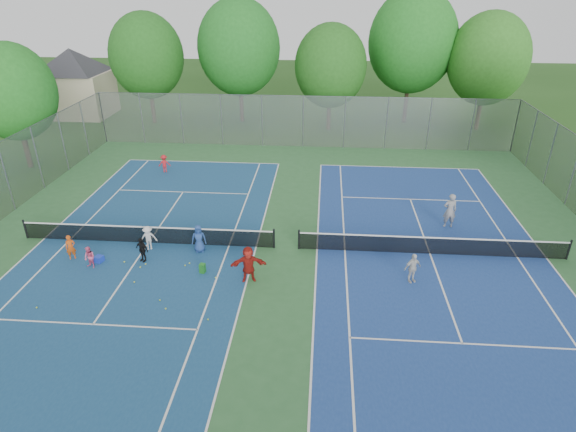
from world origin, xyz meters
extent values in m
plane|color=#204917|center=(0.00, 0.00, 0.00)|extent=(120.00, 120.00, 0.00)
cube|color=#2E6233|center=(0.00, 0.00, 0.01)|extent=(32.00, 32.00, 0.01)
cube|color=navy|center=(-7.00, 0.00, 0.02)|extent=(10.97, 23.77, 0.01)
cube|color=navy|center=(7.00, 0.00, 0.02)|extent=(10.97, 23.77, 0.01)
cube|color=black|center=(-7.00, 0.00, 0.46)|extent=(12.87, 0.10, 0.91)
cube|color=black|center=(7.00, 0.00, 0.46)|extent=(12.87, 0.10, 0.91)
cube|color=gray|center=(0.00, 16.00, 2.00)|extent=(32.00, 0.10, 4.00)
cube|color=#B7A88C|center=(-22.00, 24.00, 2.00)|extent=(6.00, 5.00, 4.00)
pyramid|color=#2D2D33|center=(-22.00, 24.00, 6.20)|extent=(11.03, 11.03, 2.20)
cylinder|color=#443326|center=(-14.00, 22.00, 1.75)|extent=(0.36, 0.36, 3.50)
ellipsoid|color=#1D5618|center=(-14.00, 22.00, 5.90)|extent=(6.40, 6.40, 7.36)
cylinder|color=#443326|center=(-6.00, 23.00, 1.93)|extent=(0.36, 0.36, 3.85)
ellipsoid|color=#1C611D|center=(-6.00, 23.00, 6.55)|extent=(7.20, 7.20, 8.28)
cylinder|color=#443326|center=(2.00, 21.00, 1.57)|extent=(0.36, 0.36, 3.15)
ellipsoid|color=#205719|center=(2.00, 21.00, 5.40)|extent=(6.00, 6.00, 6.90)
cylinder|color=#443326|center=(9.00, 24.00, 2.10)|extent=(0.36, 0.36, 4.20)
ellipsoid|color=#1E671E|center=(9.00, 24.00, 7.05)|extent=(7.60, 7.60, 8.74)
cylinder|color=#443326|center=(15.00, 22.00, 1.75)|extent=(0.36, 0.36, 3.50)
ellipsoid|color=#2B691E|center=(15.00, 22.00, 5.97)|extent=(6.60, 6.60, 7.59)
cylinder|color=#443326|center=(-19.00, 10.00, 1.57)|extent=(0.36, 0.36, 3.15)
ellipsoid|color=#1E651D|center=(-19.00, 10.00, 5.25)|extent=(5.60, 5.60, 6.44)
cube|color=#1A39C6|center=(-8.72, -1.94, 0.15)|extent=(0.44, 0.44, 0.31)
cube|color=#227F24|center=(-3.62, -2.48, 0.23)|extent=(0.28, 0.28, 0.47)
imported|color=#D55014|center=(-10.09, -1.76, 0.62)|extent=(0.54, 0.46, 1.24)
imported|color=#E45886|center=(-8.87, -2.44, 0.54)|extent=(0.63, 0.57, 1.07)
imported|color=silver|center=(-6.73, -0.60, 0.63)|extent=(0.93, 0.74, 1.27)
imported|color=black|center=(-6.66, -1.69, 0.62)|extent=(0.78, 0.57, 1.24)
imported|color=navy|center=(-4.21, -0.60, 0.71)|extent=(0.77, 0.58, 1.42)
imported|color=#A72017|center=(-1.43, -2.90, 0.84)|extent=(1.63, 0.78, 1.69)
imported|color=red|center=(-9.17, 9.71, 0.62)|extent=(0.89, 0.65, 1.24)
imported|color=gray|center=(8.46, 2.97, 0.96)|extent=(0.74, 0.51, 1.93)
imported|color=silver|center=(5.72, -2.45, 0.70)|extent=(0.89, 0.67, 1.40)
sphere|color=#BCD431|center=(-7.50, -1.92, 0.03)|extent=(0.07, 0.07, 0.07)
sphere|color=yellow|center=(-2.93, -2.90, 0.03)|extent=(0.07, 0.07, 0.07)
sphere|color=#BCD832|center=(-4.48, -5.26, 0.03)|extent=(0.07, 0.07, 0.07)
sphere|color=#B1C52D|center=(-4.57, -2.01, 0.03)|extent=(0.07, 0.07, 0.07)
sphere|color=#B8CC2F|center=(-4.41, -1.80, 0.03)|extent=(0.07, 0.07, 0.07)
sphere|color=#A2C62E|center=(-2.61, -5.80, 0.03)|extent=(0.07, 0.07, 0.07)
sphere|color=yellow|center=(-8.76, -1.67, 0.03)|extent=(0.07, 0.07, 0.07)
sphere|color=yellow|center=(-6.44, -2.04, 0.03)|extent=(0.07, 0.07, 0.07)
sphere|color=#A9C92E|center=(-4.89, -4.72, 0.03)|extent=(0.07, 0.07, 0.07)
sphere|color=#BFDC33|center=(-9.72, -5.60, 0.03)|extent=(0.07, 0.07, 0.07)
sphere|color=gold|center=(-6.43, -3.51, 0.03)|extent=(0.07, 0.07, 0.07)
sphere|color=gold|center=(-6.59, -2.32, 0.03)|extent=(0.07, 0.07, 0.07)
camera|label=1|loc=(1.68, -20.54, 12.08)|focal=30.00mm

